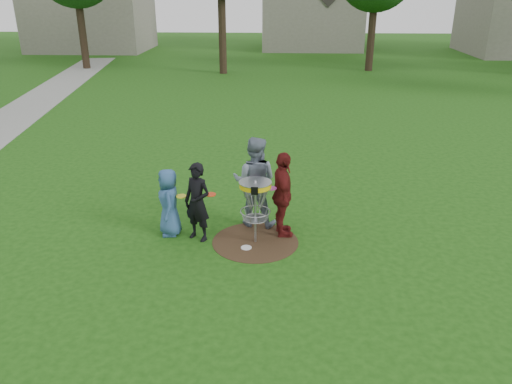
{
  "coord_description": "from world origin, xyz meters",
  "views": [
    {
      "loc": [
        0.45,
        -9.19,
        4.94
      ],
      "look_at": [
        0.0,
        0.3,
        1.0
      ],
      "focal_mm": 35.0,
      "sensor_mm": 36.0,
      "label": 1
    }
  ],
  "objects_px": {
    "player_grey": "(255,182)",
    "player_maroon": "(283,195)",
    "disc_golf_basket": "(255,197)",
    "player_blue": "(169,202)",
    "player_black": "(197,202)"
  },
  "relations": [
    {
      "from": "player_maroon",
      "to": "disc_golf_basket",
      "type": "xyz_separation_m",
      "value": [
        -0.55,
        -0.37,
        0.1
      ]
    },
    {
      "from": "player_grey",
      "to": "player_blue",
      "type": "bearing_deg",
      "value": 27.0
    },
    {
      "from": "player_maroon",
      "to": "player_grey",
      "type": "bearing_deg",
      "value": 42.42
    },
    {
      "from": "player_grey",
      "to": "player_maroon",
      "type": "relative_size",
      "value": 1.09
    },
    {
      "from": "player_blue",
      "to": "player_grey",
      "type": "relative_size",
      "value": 0.73
    },
    {
      "from": "player_black",
      "to": "disc_golf_basket",
      "type": "bearing_deg",
      "value": 23.97
    },
    {
      "from": "player_grey",
      "to": "disc_golf_basket",
      "type": "bearing_deg",
      "value": 102.71
    },
    {
      "from": "player_maroon",
      "to": "player_black",
      "type": "bearing_deg",
      "value": 90.98
    },
    {
      "from": "player_blue",
      "to": "player_black",
      "type": "relative_size",
      "value": 0.88
    },
    {
      "from": "player_blue",
      "to": "player_maroon",
      "type": "height_order",
      "value": "player_maroon"
    },
    {
      "from": "player_blue",
      "to": "player_maroon",
      "type": "distance_m",
      "value": 2.39
    },
    {
      "from": "player_blue",
      "to": "player_grey",
      "type": "distance_m",
      "value": 1.88
    },
    {
      "from": "player_blue",
      "to": "player_black",
      "type": "xyz_separation_m",
      "value": [
        0.64,
        -0.2,
        0.1
      ]
    },
    {
      "from": "player_black",
      "to": "player_blue",
      "type": "bearing_deg",
      "value": -168.64
    },
    {
      "from": "disc_golf_basket",
      "to": "player_maroon",
      "type": "bearing_deg",
      "value": 33.56
    }
  ]
}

